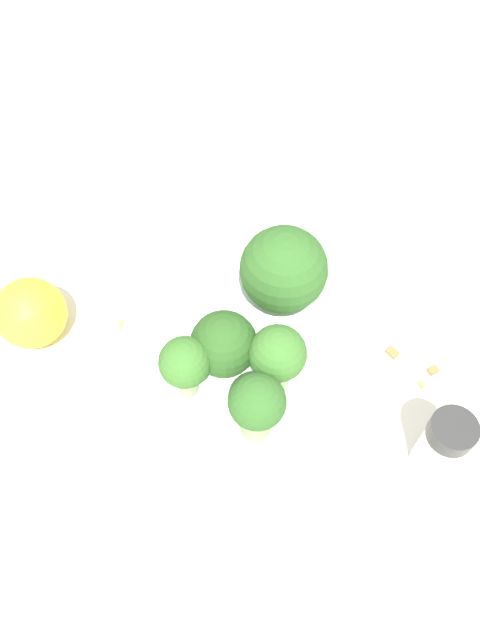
% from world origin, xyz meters
% --- Properties ---
extents(ground_plane, '(3.00, 3.00, 0.00)m').
position_xyz_m(ground_plane, '(0.00, 0.00, 0.00)').
color(ground_plane, silver).
extents(bowl, '(0.16, 0.16, 0.04)m').
position_xyz_m(bowl, '(0.00, 0.00, 0.02)').
color(bowl, silver).
rests_on(bowl, ground_plane).
extents(broccoli_floret_0, '(0.03, 0.03, 0.05)m').
position_xyz_m(broccoli_floret_0, '(-0.04, -0.02, 0.08)').
color(broccoli_floret_0, '#8EB770').
rests_on(broccoli_floret_0, bowl).
extents(broccoli_floret_1, '(0.06, 0.06, 0.07)m').
position_xyz_m(broccoli_floret_1, '(0.04, 0.03, 0.08)').
color(broccoli_floret_1, '#8EB770').
rests_on(broccoli_floret_1, bowl).
extents(broccoli_floret_2, '(0.04, 0.04, 0.05)m').
position_xyz_m(broccoli_floret_2, '(-0.02, -0.01, 0.07)').
color(broccoli_floret_2, '#7A9E5B').
rests_on(broccoli_floret_2, bowl).
extents(broccoli_floret_3, '(0.04, 0.04, 0.06)m').
position_xyz_m(broccoli_floret_3, '(0.01, -0.03, 0.08)').
color(broccoli_floret_3, '#8EB770').
rests_on(broccoli_floret_3, bowl).
extents(broccoli_floret_4, '(0.03, 0.03, 0.05)m').
position_xyz_m(broccoli_floret_4, '(-0.01, -0.06, 0.07)').
color(broccoli_floret_4, '#84AD66').
rests_on(broccoli_floret_4, bowl).
extents(pepper_shaker, '(0.03, 0.03, 0.06)m').
position_xyz_m(pepper_shaker, '(0.10, -0.11, 0.03)').
color(pepper_shaker, silver).
rests_on(pepper_shaker, ground_plane).
extents(lemon_wedge, '(0.05, 0.05, 0.05)m').
position_xyz_m(lemon_wedge, '(-0.13, 0.09, 0.03)').
color(lemon_wedge, yellow).
rests_on(lemon_wedge, ground_plane).
extents(almond_crumb_0, '(0.01, 0.01, 0.01)m').
position_xyz_m(almond_crumb_0, '(-0.07, 0.07, 0.00)').
color(almond_crumb_0, '#AD7F4C').
rests_on(almond_crumb_0, ground_plane).
extents(almond_crumb_1, '(0.01, 0.01, 0.01)m').
position_xyz_m(almond_crumb_1, '(0.11, -0.02, 0.00)').
color(almond_crumb_1, olive).
rests_on(almond_crumb_1, ground_plane).
extents(almond_crumb_2, '(0.01, 0.01, 0.01)m').
position_xyz_m(almond_crumb_2, '(0.13, -0.05, 0.00)').
color(almond_crumb_2, olive).
rests_on(almond_crumb_2, ground_plane).
extents(almond_crumb_3, '(0.00, 0.01, 0.01)m').
position_xyz_m(almond_crumb_3, '(0.12, -0.05, 0.00)').
color(almond_crumb_3, '#AD7F4C').
rests_on(almond_crumb_3, ground_plane).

